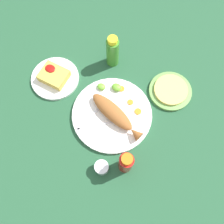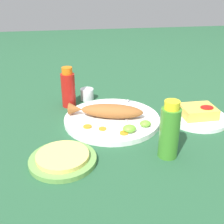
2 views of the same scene
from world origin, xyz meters
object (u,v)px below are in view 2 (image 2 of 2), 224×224
Objects in this scene: fork_far at (129,109)px; hot_sauce_bottle_red at (68,88)px; fork_near at (117,107)px; hot_sauce_bottle_green at (169,131)px; side_plate_fries at (197,118)px; fried_fish at (108,111)px; salt_cup at (87,95)px; main_plate at (112,119)px; tortilla_plate at (63,160)px.

hot_sauce_bottle_red is at bearing 80.70° from fork_far.
fork_near is 0.33m from hot_sauce_bottle_green.
side_plate_fries is (0.18, 0.20, -0.07)m from hot_sauce_bottle_green.
fork_near is at bearing 105.62° from hot_sauce_bottle_green.
fork_near is 0.93× the size of hot_sauce_bottle_red.
fried_fish is 0.09m from fork_near.
salt_cup reaches higher than fork_near.
hot_sauce_bottle_green is (0.12, -0.23, 0.07)m from main_plate.
fork_far is at bearing 34.84° from main_plate.
salt_cup is (-0.06, 0.21, -0.02)m from fried_fish.
fried_fish is 0.21m from hot_sauce_bottle_red.
salt_cup is at bearing 34.15° from hot_sauce_bottle_red.
fried_fish is at bearing -50.75° from hot_sauce_bottle_red.
fork_near is at bearing 157.32° from side_plate_fries.
fork_far is 0.22m from salt_cup.
fried_fish is at bearing 54.02° from tortilla_plate.
hot_sauce_bottle_green is 0.28m from side_plate_fries.
fork_near is 0.29m from side_plate_fries.
main_plate is at bearing 117.38° from hot_sauce_bottle_green.
fork_near is at bearing 67.32° from main_plate.
tortilla_plate is (-0.29, 0.02, -0.07)m from hot_sauce_bottle_green.
fork_near is at bearing 70.61° from fork_far.
hot_sauce_bottle_red reaches higher than fried_fish.
hot_sauce_bottle_green reaches higher than main_plate.
hot_sauce_bottle_red reaches higher than main_plate.
side_plate_fries is (0.23, -0.08, -0.01)m from fork_far.
hot_sauce_bottle_green is at bearing -43.57° from fried_fish.
fork_far is 1.14× the size of hot_sauce_bottle_red.
main_plate is 0.28m from tortilla_plate.
fork_far is at bearing -49.63° from salt_cup.
fork_far is at bearing -27.86° from hot_sauce_bottle_red.
fried_fish reaches higher than salt_cup.
fork_near is 0.20m from hot_sauce_bottle_red.
tortilla_plate is (-0.25, -0.27, -0.01)m from fork_far.
side_plate_fries and tortilla_plate have the same top height.
fried_fish is 1.68× the size of hot_sauce_bottle_red.
fork_far is 0.25m from hot_sauce_bottle_red.
hot_sauce_bottle_green reaches higher than tortilla_plate.
salt_cup is (-0.19, 0.45, -0.06)m from hot_sauce_bottle_green.
main_plate is 6.13× the size of salt_cup.
fried_fish is 1.43× the size of tortilla_plate.
main_plate is at bearing -154.97° from fork_near.
hot_sauce_bottle_green is 0.30m from tortilla_plate.
fork_far is (0.04, -0.03, 0.00)m from fork_near.
tortilla_plate is (-0.10, -0.43, -0.01)m from salt_cup.
fork_near is 0.86× the size of hot_sauce_bottle_green.
main_plate is 1.97× the size of hot_sauce_bottle_green.
hot_sauce_bottle_red is (-0.13, 0.16, 0.03)m from fried_fish.
side_plate_fries is (0.30, -0.03, -0.00)m from main_plate.
main_plate is 2.29× the size of fork_near.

